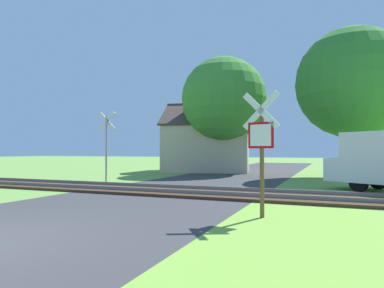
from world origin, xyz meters
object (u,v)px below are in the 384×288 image
Objects in this scene: tree_center at (224,100)px; tree_right at (352,83)px; crossing_sign_far at (107,142)px; stop_sign_near at (261,144)px; house at (208,146)px.

tree_right is at bearing -9.85° from tree_center.
crossing_sign_far is at bearing -142.68° from tree_right.
house is at bearing -57.62° from stop_sign_near.
tree_center is (2.77, 9.66, 3.19)m from crossing_sign_far.
stop_sign_near is 0.34× the size of tree_right.
tree_center is (-8.07, 1.40, -0.31)m from tree_right.
stop_sign_near is 14.41m from tree_right.
crossing_sign_far is 14.07m from tree_right.
stop_sign_near is 0.86× the size of crossing_sign_far.
house is at bearing 162.37° from tree_right.
crossing_sign_far is at bearing -106.66° from house.
tree_right is 1.06× the size of tree_center.
tree_right is (2.61, 13.66, 3.76)m from stop_sign_near.
stop_sign_near is 0.36× the size of tree_center.
stop_sign_near is 18.29m from house.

